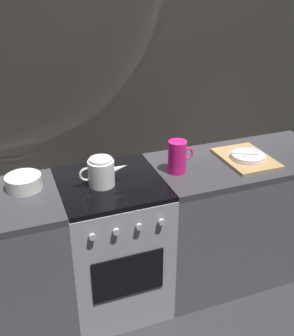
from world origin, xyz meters
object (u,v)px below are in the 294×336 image
Objects in this scene: dish_pile at (247,158)px; stove_unit at (113,245)px; kettle at (101,172)px; pitcher at (177,157)px; mixing_bowl at (24,182)px.

stove_unit is at bearing 178.28° from dish_pile.
kettle is 0.95m from dish_pile.
dish_pile is (0.48, -0.01, -0.08)m from pitcher.
kettle reaches higher than dish_pile.
mixing_bowl reaches higher than dish_pile.
kettle reaches higher than mixing_bowl.
kettle is 1.42× the size of mixing_bowl.
stove_unit is 4.50× the size of mixing_bowl.
pitcher is (0.89, -0.11, 0.06)m from mixing_bowl.
mixing_bowl is at bearing 174.85° from dish_pile.
stove_unit is at bearing 14.65° from kettle.
mixing_bowl is at bearing 168.46° from stove_unit.
kettle is at bearing 179.21° from dish_pile.
pitcher is 0.50× the size of dish_pile.
stove_unit is 2.25× the size of dish_pile.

